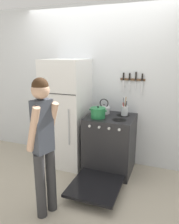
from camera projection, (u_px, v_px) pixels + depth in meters
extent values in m
plane|color=#B2A893|center=(98.00, 157.00, 3.91)|extent=(14.00, 14.00, 0.00)
cube|color=silver|center=(100.00, 86.00, 3.60)|extent=(10.00, 0.06, 2.55)
cube|color=white|center=(67.00, 113.00, 3.54)|extent=(0.64, 0.65, 1.71)
cube|color=#2D2D2D|center=(56.00, 94.00, 3.14)|extent=(0.62, 0.01, 0.01)
cylinder|color=#B2B5BA|center=(69.00, 127.00, 3.19)|extent=(0.02, 0.02, 0.55)
cube|color=#232326|center=(110.00, 144.00, 3.39)|extent=(0.71, 0.65, 0.88)
cube|color=black|center=(111.00, 117.00, 3.28)|extent=(0.69, 0.64, 0.02)
cube|color=black|center=(104.00, 152.00, 3.13)|extent=(0.61, 0.05, 0.66)
cylinder|color=black|center=(98.00, 118.00, 3.22)|extent=(0.21, 0.21, 0.01)
cylinder|color=black|center=(119.00, 120.00, 3.11)|extent=(0.21, 0.21, 0.01)
cylinder|color=black|center=(103.00, 113.00, 3.45)|extent=(0.21, 0.21, 0.01)
cylinder|color=black|center=(123.00, 115.00, 3.34)|extent=(0.21, 0.21, 0.01)
cylinder|color=silver|center=(90.00, 126.00, 3.06)|extent=(0.04, 0.02, 0.04)
cylinder|color=silver|center=(99.00, 127.00, 3.01)|extent=(0.04, 0.02, 0.04)
cylinder|color=silver|center=(109.00, 128.00, 2.97)|extent=(0.04, 0.02, 0.04)
cylinder|color=silver|center=(119.00, 130.00, 2.92)|extent=(0.04, 0.02, 0.04)
cube|color=black|center=(96.00, 186.00, 2.87)|extent=(0.65, 0.70, 0.04)
cube|color=#99999E|center=(109.00, 148.00, 3.33)|extent=(0.57, 0.36, 0.01)
cylinder|color=#237A42|center=(98.00, 113.00, 3.20)|extent=(0.21, 0.21, 0.13)
cylinder|color=#237A42|center=(98.00, 108.00, 3.18)|extent=(0.22, 0.22, 0.02)
sphere|color=black|center=(98.00, 107.00, 3.17)|extent=(0.03, 0.03, 0.03)
cylinder|color=#237A42|center=(90.00, 110.00, 3.23)|extent=(0.03, 0.02, 0.02)
cylinder|color=#237A42|center=(106.00, 111.00, 3.14)|extent=(0.03, 0.02, 0.02)
cylinder|color=silver|center=(104.00, 110.00, 3.43)|extent=(0.19, 0.19, 0.10)
cone|color=silver|center=(104.00, 106.00, 3.42)|extent=(0.18, 0.18, 0.03)
sphere|color=black|center=(104.00, 105.00, 3.41)|extent=(0.02, 0.02, 0.02)
cone|color=silver|center=(109.00, 110.00, 3.40)|extent=(0.10, 0.03, 0.08)
torus|color=black|center=(104.00, 103.00, 3.40)|extent=(0.14, 0.01, 0.14)
cylinder|color=silver|center=(124.00, 111.00, 3.32)|extent=(0.10, 0.10, 0.14)
cylinder|color=#9E7547|center=(125.00, 105.00, 3.30)|extent=(0.02, 0.04, 0.26)
cylinder|color=#232326|center=(126.00, 108.00, 3.29)|extent=(0.04, 0.02, 0.20)
cylinder|color=#B2B5BA|center=(126.00, 108.00, 3.31)|extent=(0.01, 0.04, 0.18)
cylinder|color=#4C4C51|center=(124.00, 106.00, 3.30)|extent=(0.03, 0.02, 0.25)
cylinder|color=#C63D33|center=(123.00, 108.00, 3.30)|extent=(0.03, 0.05, 0.18)
cylinder|color=#2D2D30|center=(40.00, 186.00, 2.40)|extent=(0.11, 0.11, 0.77)
cylinder|color=#2D2D30|center=(51.00, 180.00, 2.52)|extent=(0.11, 0.11, 0.77)
cube|color=#383D47|center=(43.00, 127.00, 2.28)|extent=(0.18, 0.24, 0.58)
cylinder|color=tan|center=(33.00, 130.00, 2.20)|extent=(0.24, 0.15, 0.51)
cylinder|color=tan|center=(51.00, 124.00, 2.37)|extent=(0.24, 0.15, 0.51)
sphere|color=tan|center=(40.00, 90.00, 2.18)|extent=(0.19, 0.19, 0.19)
sphere|color=#382314|center=(40.00, 86.00, 2.17)|extent=(0.17, 0.17, 0.17)
cube|color=brown|center=(133.00, 80.00, 3.34)|extent=(0.38, 0.02, 0.03)
cube|color=silver|center=(123.00, 86.00, 3.41)|extent=(0.03, 0.00, 0.21)
cube|color=black|center=(124.00, 76.00, 3.37)|extent=(0.02, 0.02, 0.10)
cube|color=silver|center=(129.00, 86.00, 3.37)|extent=(0.03, 0.00, 0.19)
cube|color=black|center=(130.00, 76.00, 3.33)|extent=(0.02, 0.02, 0.10)
cube|color=silver|center=(135.00, 85.00, 3.34)|extent=(0.02, 0.00, 0.17)
cube|color=black|center=(136.00, 76.00, 3.30)|extent=(0.02, 0.02, 0.12)
cube|color=silver|center=(142.00, 88.00, 3.31)|extent=(0.03, 0.00, 0.23)
cube|color=black|center=(142.00, 77.00, 3.27)|extent=(0.02, 0.02, 0.10)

